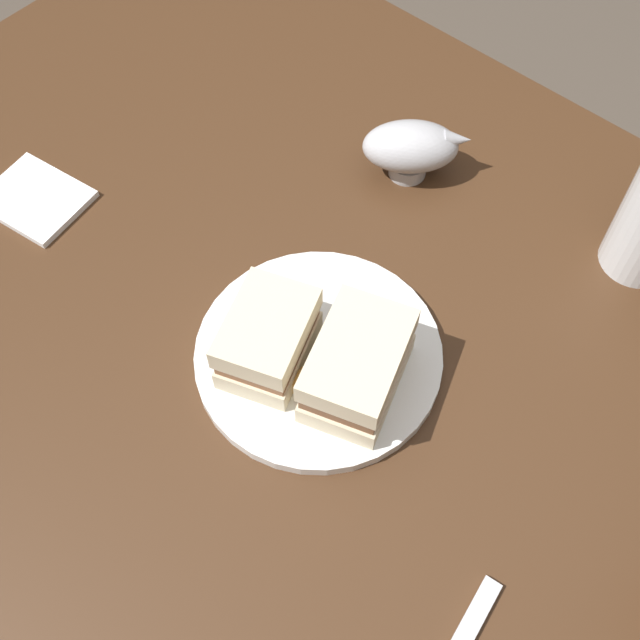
{
  "coord_description": "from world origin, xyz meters",
  "views": [
    {
      "loc": [
        0.29,
        -0.33,
        1.42
      ],
      "look_at": [
        0.02,
        -0.02,
        0.75
      ],
      "focal_mm": 44.46,
      "sensor_mm": 36.0,
      "label": 1
    }
  ],
  "objects_px": {
    "plate": "(318,355)",
    "sandwich_half_right": "(357,366)",
    "sandwich_half_left": "(266,337)",
    "napkin": "(35,199)",
    "gravy_boat": "(412,147)"
  },
  "relations": [
    {
      "from": "sandwich_half_right",
      "to": "napkin",
      "type": "bearing_deg",
      "value": -172.48
    },
    {
      "from": "plate",
      "to": "napkin",
      "type": "height_order",
      "value": "plate"
    },
    {
      "from": "sandwich_half_right",
      "to": "gravy_boat",
      "type": "xyz_separation_m",
      "value": [
        -0.13,
        0.26,
        -0.01
      ]
    },
    {
      "from": "sandwich_half_left",
      "to": "napkin",
      "type": "distance_m",
      "value": 0.34
    },
    {
      "from": "sandwich_half_left",
      "to": "sandwich_half_right",
      "type": "relative_size",
      "value": 0.89
    },
    {
      "from": "sandwich_half_left",
      "to": "napkin",
      "type": "height_order",
      "value": "sandwich_half_left"
    },
    {
      "from": "sandwich_half_left",
      "to": "gravy_boat",
      "type": "relative_size",
      "value": 0.98
    },
    {
      "from": "plate",
      "to": "sandwich_half_right",
      "type": "xyz_separation_m",
      "value": [
        0.05,
        -0.0,
        0.04
      ]
    },
    {
      "from": "sandwich_half_left",
      "to": "sandwich_half_right",
      "type": "xyz_separation_m",
      "value": [
        0.09,
        0.03,
        0.0
      ]
    },
    {
      "from": "plate",
      "to": "gravy_boat",
      "type": "distance_m",
      "value": 0.27
    },
    {
      "from": "plate",
      "to": "sandwich_half_right",
      "type": "height_order",
      "value": "sandwich_half_right"
    },
    {
      "from": "napkin",
      "to": "gravy_boat",
      "type": "bearing_deg",
      "value": 47.07
    },
    {
      "from": "gravy_boat",
      "to": "plate",
      "type": "bearing_deg",
      "value": -71.67
    },
    {
      "from": "sandwich_half_left",
      "to": "sandwich_half_right",
      "type": "height_order",
      "value": "sandwich_half_right"
    },
    {
      "from": "gravy_boat",
      "to": "sandwich_half_left",
      "type": "bearing_deg",
      "value": -80.53
    }
  ]
}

